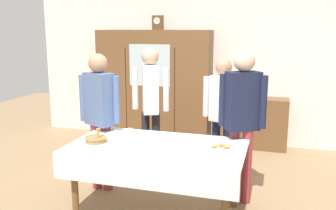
# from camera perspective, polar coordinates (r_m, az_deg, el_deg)

# --- Properties ---
(ground_plane) EXTENTS (12.00, 12.00, 0.00)m
(ground_plane) POSITION_cam_1_polar(r_m,az_deg,el_deg) (4.37, -0.78, -15.01)
(ground_plane) COLOR #997A56
(ground_plane) RESTS_ON ground
(back_wall) EXTENTS (6.40, 0.10, 2.70)m
(back_wall) POSITION_cam_1_polar(r_m,az_deg,el_deg) (6.51, 6.22, 6.21)
(back_wall) COLOR silver
(back_wall) RESTS_ON ground
(dining_table) EXTENTS (1.83, 1.04, 0.77)m
(dining_table) POSITION_cam_1_polar(r_m,az_deg,el_deg) (3.90, -1.85, -7.69)
(dining_table) COLOR brown
(dining_table) RESTS_ON ground
(wall_cabinet) EXTENTS (1.99, 0.46, 1.94)m
(wall_cabinet) POSITION_cam_1_polar(r_m,az_deg,el_deg) (6.50, -2.17, 2.91)
(wall_cabinet) COLOR brown
(wall_cabinet) RESTS_ON ground
(mantel_clock) EXTENTS (0.18, 0.11, 0.24)m
(mantel_clock) POSITION_cam_1_polar(r_m,az_deg,el_deg) (6.40, -1.58, 12.58)
(mantel_clock) COLOR brown
(mantel_clock) RESTS_ON wall_cabinet
(bookshelf_low) EXTENTS (1.13, 0.35, 0.85)m
(bookshelf_low) POSITION_cam_1_polar(r_m,az_deg,el_deg) (6.33, 12.86, -2.69)
(bookshelf_low) COLOR brown
(bookshelf_low) RESTS_ON ground
(book_stack) EXTENTS (0.17, 0.20, 0.09)m
(book_stack) POSITION_cam_1_polar(r_m,az_deg,el_deg) (6.23, 13.05, 1.51)
(book_stack) COLOR #2D5184
(book_stack) RESTS_ON bookshelf_low
(tea_cup_near_right) EXTENTS (0.13, 0.13, 0.06)m
(tea_cup_near_right) POSITION_cam_1_polar(r_m,az_deg,el_deg) (4.15, -2.19, -4.70)
(tea_cup_near_right) COLOR white
(tea_cup_near_right) RESTS_ON dining_table
(tea_cup_far_left) EXTENTS (0.13, 0.13, 0.06)m
(tea_cup_far_left) POSITION_cam_1_polar(r_m,az_deg,el_deg) (3.71, -1.36, -6.73)
(tea_cup_far_left) COLOR silver
(tea_cup_far_left) RESTS_ON dining_table
(tea_cup_center) EXTENTS (0.13, 0.13, 0.06)m
(tea_cup_center) POSITION_cam_1_polar(r_m,az_deg,el_deg) (4.31, -5.92, -4.11)
(tea_cup_center) COLOR silver
(tea_cup_center) RESTS_ON dining_table
(tea_cup_mid_right) EXTENTS (0.13, 0.13, 0.06)m
(tea_cup_mid_right) POSITION_cam_1_polar(r_m,az_deg,el_deg) (3.75, -7.94, -6.65)
(tea_cup_mid_right) COLOR white
(tea_cup_mid_right) RESTS_ON dining_table
(tea_cup_front_edge) EXTENTS (0.13, 0.13, 0.06)m
(tea_cup_front_edge) POSITION_cam_1_polar(r_m,az_deg,el_deg) (4.10, -4.61, -4.93)
(tea_cup_front_edge) COLOR silver
(tea_cup_front_edge) RESTS_ON dining_table
(tea_cup_mid_left) EXTENTS (0.13, 0.13, 0.06)m
(tea_cup_mid_left) POSITION_cam_1_polar(r_m,az_deg,el_deg) (3.78, 2.18, -6.36)
(tea_cup_mid_left) COLOR white
(tea_cup_mid_left) RESTS_ON dining_table
(bread_basket) EXTENTS (0.24, 0.24, 0.16)m
(bread_basket) POSITION_cam_1_polar(r_m,az_deg,el_deg) (4.06, -11.04, -5.18)
(bread_basket) COLOR #9E7542
(bread_basket) RESTS_ON dining_table
(pastry_plate) EXTENTS (0.28, 0.28, 0.05)m
(pastry_plate) POSITION_cam_1_polar(r_m,az_deg,el_deg) (3.80, 8.13, -6.59)
(pastry_plate) COLOR white
(pastry_plate) RESTS_ON dining_table
(spoon_back_edge) EXTENTS (0.12, 0.02, 0.01)m
(spoon_back_edge) POSITION_cam_1_polar(r_m,az_deg,el_deg) (3.93, 4.13, -6.06)
(spoon_back_edge) COLOR silver
(spoon_back_edge) RESTS_ON dining_table
(spoon_near_right) EXTENTS (0.12, 0.02, 0.01)m
(spoon_near_right) POSITION_cam_1_polar(r_m,az_deg,el_deg) (3.50, 0.68, -8.26)
(spoon_near_right) COLOR silver
(spoon_near_right) RESTS_ON dining_table
(spoon_center) EXTENTS (0.12, 0.02, 0.01)m
(spoon_center) POSITION_cam_1_polar(r_m,az_deg,el_deg) (3.82, -9.68, -6.70)
(spoon_center) COLOR silver
(spoon_center) RESTS_ON dining_table
(person_beside_shelf) EXTENTS (0.52, 0.41, 1.59)m
(person_beside_shelf) POSITION_cam_1_polar(r_m,az_deg,el_deg) (4.91, 8.40, -0.18)
(person_beside_shelf) COLOR #191E38
(person_beside_shelf) RESTS_ON ground
(person_near_right_end) EXTENTS (0.52, 0.33, 1.68)m
(person_near_right_end) POSITION_cam_1_polar(r_m,az_deg,el_deg) (4.50, -10.47, -0.54)
(person_near_right_end) COLOR #933338
(person_near_right_end) RESTS_ON ground
(person_behind_table_left) EXTENTS (0.52, 0.41, 1.73)m
(person_behind_table_left) POSITION_cam_1_polar(r_m,az_deg,el_deg) (4.97, -2.72, 1.18)
(person_behind_table_left) COLOR #232328
(person_behind_table_left) RESTS_ON ground
(person_behind_table_right) EXTENTS (0.52, 0.36, 1.74)m
(person_behind_table_right) POSITION_cam_1_polar(r_m,az_deg,el_deg) (4.16, 11.37, -0.97)
(person_behind_table_right) COLOR #933338
(person_behind_table_right) RESTS_ON ground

